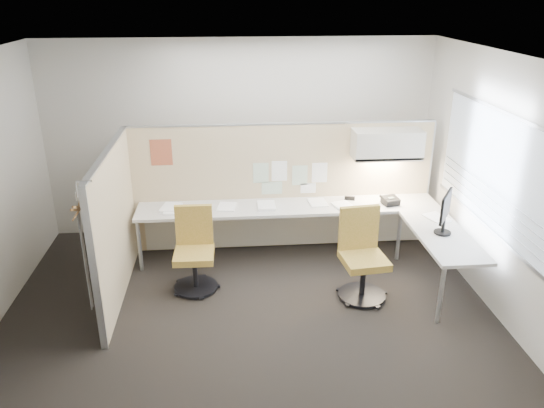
{
  "coord_description": "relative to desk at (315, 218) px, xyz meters",
  "views": [
    {
      "loc": [
        -0.19,
        -5.17,
        3.41
      ],
      "look_at": [
        0.33,
        0.8,
        0.96
      ],
      "focal_mm": 35.0,
      "sensor_mm": 36.0,
      "label": 1
    }
  ],
  "objects": [
    {
      "name": "pinned_papers",
      "position": [
        -0.3,
        0.44,
        0.43
      ],
      "size": [
        1.01,
        0.0,
        0.47
      ],
      "color": "#8CBF8C",
      "rests_on": "partition_back"
    },
    {
      "name": "chair_right",
      "position": [
        0.4,
        -0.93,
        -0.11
      ],
      "size": [
        0.56,
        0.57,
        1.06
      ],
      "rotation": [
        0.0,
        0.0,
        0.11
      ],
      "color": "black",
      "rests_on": "floor"
    },
    {
      "name": "poster",
      "position": [
        -1.98,
        0.44,
        0.82
      ],
      "size": [
        0.28,
        0.0,
        0.35
      ],
      "primitive_type": "cube",
      "color": "#F7521F",
      "rests_on": "partition_back"
    },
    {
      "name": "phone",
      "position": [
        1.02,
        0.08,
        0.18
      ],
      "size": [
        0.25,
        0.24,
        0.12
      ],
      "rotation": [
        0.0,
        0.0,
        0.25
      ],
      "color": "black",
      "rests_on": "desk"
    },
    {
      "name": "paper_stack_3",
      "position": [
        0.07,
        0.2,
        0.14
      ],
      "size": [
        0.25,
        0.32,
        0.02
      ],
      "primitive_type": "cube",
      "rotation": [
        0.0,
        0.0,
        0.08
      ],
      "color": "white",
      "rests_on": "desk"
    },
    {
      "name": "desk",
      "position": [
        0.0,
        0.0,
        0.0
      ],
      "size": [
        4.0,
        2.07,
        0.73
      ],
      "color": "beige",
      "rests_on": "floor"
    },
    {
      "name": "task_light_strip",
      "position": [
        0.97,
        0.26,
        0.7
      ],
      "size": [
        0.6,
        0.06,
        0.02
      ],
      "primitive_type": "cube",
      "color": "#FFEABF",
      "rests_on": "overhead_bin"
    },
    {
      "name": "paper_stack_2",
      "position": [
        -0.63,
        0.12,
        0.15
      ],
      "size": [
        0.23,
        0.3,
        0.04
      ],
      "primitive_type": "cube",
      "rotation": [
        0.0,
        0.0,
        -0.01
      ],
      "color": "white",
      "rests_on": "desk"
    },
    {
      "name": "wall_back",
      "position": [
        -0.93,
        1.12,
        0.8
      ],
      "size": [
        5.5,
        0.02,
        2.8
      ],
      "primitive_type": "cube",
      "color": "beige",
      "rests_on": "ground"
    },
    {
      "name": "wall_front",
      "position": [
        -0.93,
        -3.38,
        0.8
      ],
      "size": [
        5.5,
        0.02,
        2.8
      ],
      "primitive_type": "cube",
      "color": "beige",
      "rests_on": "ground"
    },
    {
      "name": "paper_stack_6",
      "position": [
        -1.88,
        0.16,
        0.15
      ],
      "size": [
        0.29,
        0.34,
        0.04
      ],
      "primitive_type": "cube",
      "rotation": [
        0.0,
        0.0,
        -0.22
      ],
      "color": "white",
      "rests_on": "desk"
    },
    {
      "name": "floor",
      "position": [
        -0.93,
        -1.13,
        -0.61
      ],
      "size": [
        5.5,
        4.5,
        0.01
      ],
      "primitive_type": "cube",
      "color": "black",
      "rests_on": "ground"
    },
    {
      "name": "monitor",
      "position": [
        1.37,
        -0.86,
        0.42
      ],
      "size": [
        0.29,
        0.42,
        0.5
      ],
      "rotation": [
        0.0,
        0.0,
        0.99
      ],
      "color": "black",
      "rests_on": "desk"
    },
    {
      "name": "chair_left",
      "position": [
        -1.55,
        -0.57,
        -0.13
      ],
      "size": [
        0.53,
        0.53,
        1.0
      ],
      "rotation": [
        0.0,
        0.0,
        -0.02
      ],
      "color": "black",
      "rests_on": "floor"
    },
    {
      "name": "wall_right",
      "position": [
        1.82,
        -1.13,
        0.8
      ],
      "size": [
        0.02,
        4.5,
        2.8
      ],
      "primitive_type": "cube",
      "color": "beige",
      "rests_on": "ground"
    },
    {
      "name": "stapler",
      "position": [
        0.52,
        0.28,
        0.15
      ],
      "size": [
        0.15,
        0.08,
        0.05
      ],
      "primitive_type": "cube",
      "rotation": [
        0.0,
        0.0,
        -0.27
      ],
      "color": "black",
      "rests_on": "desk"
    },
    {
      "name": "partition_left",
      "position": [
        -2.43,
        -0.63,
        0.27
      ],
      "size": [
        0.06,
        2.2,
        1.75
      ],
      "primitive_type": "cube",
      "color": "#CCB98D",
      "rests_on": "floor"
    },
    {
      "name": "tape_dispenser",
      "position": [
        0.98,
        0.14,
        0.16
      ],
      "size": [
        0.11,
        0.08,
        0.06
      ],
      "primitive_type": "cube",
      "rotation": [
        0.0,
        0.0,
        0.18
      ],
      "color": "black",
      "rests_on": "desk"
    },
    {
      "name": "paper_stack_5",
      "position": [
        1.46,
        -0.43,
        0.14
      ],
      "size": [
        0.32,
        0.36,
        0.02
      ],
      "primitive_type": "cube",
      "rotation": [
        0.0,
        0.0,
        0.35
      ],
      "color": "white",
      "rests_on": "desk"
    },
    {
      "name": "window_pane",
      "position": [
        1.79,
        -1.13,
        0.95
      ],
      "size": [
        0.01,
        2.8,
        1.3
      ],
      "primitive_type": "cube",
      "color": "#96A0AE",
      "rests_on": "wall_right"
    },
    {
      "name": "paper_stack_0",
      "position": [
        -1.84,
        0.09,
        0.14
      ],
      "size": [
        0.26,
        0.32,
        0.03
      ],
      "primitive_type": "cube",
      "rotation": [
        0.0,
        0.0,
        -0.09
      ],
      "color": "white",
      "rests_on": "desk"
    },
    {
      "name": "coat_hook",
      "position": [
        -2.51,
        -1.63,
        0.82
      ],
      "size": [
        0.18,
        0.44,
        1.33
      ],
      "color": "silver",
      "rests_on": "partition_left"
    },
    {
      "name": "ceiling",
      "position": [
        -0.93,
        -1.13,
        2.2
      ],
      "size": [
        5.5,
        4.5,
        0.01
      ],
      "primitive_type": "cube",
      "color": "white",
      "rests_on": "wall_back"
    },
    {
      "name": "paper_stack_4",
      "position": [
        0.38,
        0.06,
        0.14
      ],
      "size": [
        0.31,
        0.35,
        0.02
      ],
      "primitive_type": "cube",
      "rotation": [
        0.0,
        0.0,
        0.29
      ],
      "color": "white",
      "rests_on": "desk"
    },
    {
      "name": "overhead_bin",
      "position": [
        0.97,
        0.26,
        0.91
      ],
      "size": [
        0.9,
        0.36,
        0.38
      ],
      "primitive_type": "cube",
      "color": "beige",
      "rests_on": "partition_back"
    },
    {
      "name": "partition_back",
      "position": [
        -0.38,
        0.47,
        0.27
      ],
      "size": [
        4.1,
        0.06,
        1.75
      ],
      "primitive_type": "cube",
      "color": "#CCB98D",
      "rests_on": "floor"
    },
    {
      "name": "paper_stack_1",
      "position": [
        -1.15,
        0.15,
        0.14
      ],
      "size": [
        0.28,
        0.33,
        0.02
      ],
      "primitive_type": "cube",
      "rotation": [
        0.0,
        0.0,
        -0.17
      ],
      "color": "white",
      "rests_on": "desk"
    }
  ]
}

